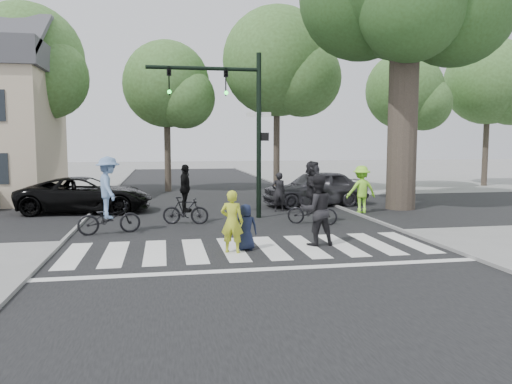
% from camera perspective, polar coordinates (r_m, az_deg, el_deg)
% --- Properties ---
extents(ground, '(120.00, 120.00, 0.00)m').
position_cam_1_polar(ground, '(12.34, 0.27, -7.46)').
color(ground, gray).
rests_on(ground, ground).
extents(road_stem, '(10.00, 70.00, 0.01)m').
position_cam_1_polar(road_stem, '(17.18, -2.87, -3.67)').
color(road_stem, black).
rests_on(road_stem, ground).
extents(road_cross, '(70.00, 10.00, 0.01)m').
position_cam_1_polar(road_cross, '(20.12, -4.01, -2.28)').
color(road_cross, black).
rests_on(road_cross, ground).
extents(curb_left, '(0.10, 70.00, 0.10)m').
position_cam_1_polar(curb_left, '(17.25, -19.77, -3.81)').
color(curb_left, gray).
rests_on(curb_left, ground).
extents(curb_right, '(0.10, 70.00, 0.10)m').
position_cam_1_polar(curb_right, '(18.52, 12.83, -2.97)').
color(curb_right, gray).
rests_on(curb_right, ground).
extents(crosswalk, '(10.00, 3.85, 0.01)m').
position_cam_1_polar(crosswalk, '(12.97, -0.28, -6.76)').
color(crosswalk, silver).
rests_on(crosswalk, ground).
extents(traffic_signal, '(4.45, 0.29, 6.00)m').
position_cam_1_polar(traffic_signal, '(18.21, -2.32, 9.17)').
color(traffic_signal, black).
rests_on(traffic_signal, ground).
extents(bg_tree_1, '(6.09, 5.80, 9.80)m').
position_cam_1_polar(bg_tree_1, '(28.28, -24.29, 13.07)').
color(bg_tree_1, brown).
rests_on(bg_tree_1, ground).
extents(bg_tree_2, '(5.04, 4.80, 8.40)m').
position_cam_1_polar(bg_tree_2, '(28.57, -9.69, 11.65)').
color(bg_tree_2, brown).
rests_on(bg_tree_2, ground).
extents(bg_tree_3, '(6.30, 6.00, 10.20)m').
position_cam_1_polar(bg_tree_3, '(28.15, 3.14, 14.20)').
color(bg_tree_3, brown).
rests_on(bg_tree_3, ground).
extents(bg_tree_4, '(4.83, 4.60, 8.15)m').
position_cam_1_polar(bg_tree_4, '(31.58, 17.11, 10.65)').
color(bg_tree_4, brown).
rests_on(bg_tree_4, ground).
extents(bg_tree_5, '(5.67, 5.40, 9.30)m').
position_cam_1_polar(bg_tree_5, '(35.29, 25.59, 10.99)').
color(bg_tree_5, brown).
rests_on(bg_tree_5, ground).
extents(pedestrian_woman, '(0.69, 0.57, 1.61)m').
position_cam_1_polar(pedestrian_woman, '(12.66, -2.76, -3.41)').
color(pedestrian_woman, gold).
rests_on(pedestrian_woman, ground).
extents(pedestrian_child, '(0.60, 0.39, 1.22)m').
position_cam_1_polar(pedestrian_child, '(12.98, -1.17, -4.05)').
color(pedestrian_child, '#161C34').
rests_on(pedestrian_child, ground).
extents(pedestrian_adult, '(0.99, 0.80, 1.95)m').
position_cam_1_polar(pedestrian_adult, '(13.65, 6.95, -2.05)').
color(pedestrian_adult, black).
rests_on(pedestrian_adult, ground).
extents(cyclist_left, '(1.98, 1.35, 2.38)m').
position_cam_1_polar(cyclist_left, '(15.83, -16.48, -0.96)').
color(cyclist_left, black).
rests_on(cyclist_left, ground).
extents(cyclist_mid, '(1.63, 1.02, 2.06)m').
position_cam_1_polar(cyclist_mid, '(17.19, -8.08, -0.88)').
color(cyclist_mid, black).
rests_on(cyclist_mid, ground).
extents(cyclist_right, '(1.80, 1.66, 2.18)m').
position_cam_1_polar(cyclist_right, '(17.07, 6.46, -0.48)').
color(cyclist_right, black).
rests_on(cyclist_right, ground).
extents(car_suv, '(5.31, 2.76, 1.43)m').
position_cam_1_polar(car_suv, '(20.96, -18.85, -0.30)').
color(car_suv, black).
rests_on(car_suv, ground).
extents(car_grey, '(4.83, 2.48, 1.57)m').
position_cam_1_polar(car_grey, '(22.08, 6.77, 0.45)').
color(car_grey, '#38373D').
rests_on(car_grey, ground).
extents(bystander_hivis, '(1.26, 0.78, 1.88)m').
position_cam_1_polar(bystander_hivis, '(20.10, 11.94, 0.28)').
color(bystander_hivis, '#9DFF37').
rests_on(bystander_hivis, ground).
extents(bystander_dark, '(0.59, 0.40, 1.59)m').
position_cam_1_polar(bystander_dark, '(20.13, 2.59, 0.00)').
color(bystander_dark, black).
rests_on(bystander_dark, ground).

